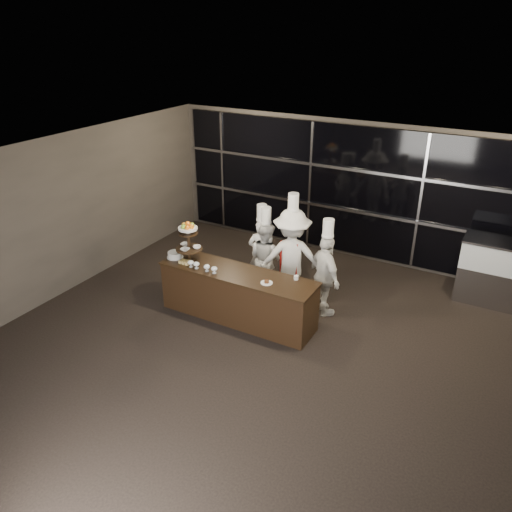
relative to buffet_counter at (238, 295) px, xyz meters
The scene contains 14 objects.
room 2.10m from the buffet_counter, 55.37° to the right, with size 10.00×10.00×10.00m.
window_wall 3.73m from the buffet_counter, 73.19° to the left, with size 8.60×0.10×2.80m.
buffet_counter is the anchor object (origin of this frame).
display_stand 1.33m from the buffet_counter, behind, with size 0.48×0.48×0.74m.
compotes 0.82m from the buffet_counter, 159.18° to the right, with size 0.60×0.11×0.12m.
layer_cake 1.39m from the buffet_counter, behind, with size 0.30×0.30×0.11m.
pastry_squares 1.11m from the buffet_counter, behind, with size 0.20×0.13×0.05m.
small_plate 0.79m from the buffet_counter, ahead, with size 0.20×0.20×0.05m.
chef_cup 1.13m from the buffet_counter, 14.13° to the left, with size 0.08×0.08×0.07m, color white.
display_case 4.82m from the buffet_counter, 35.49° to the left, with size 1.41×0.61×1.24m.
chef_a 1.23m from the buffet_counter, 98.02° to the left, with size 0.60×0.48×1.75m.
chef_b 1.13m from the buffet_counter, 91.64° to the left, with size 0.84×0.74×1.75m.
chef_c 1.22m from the buffet_counter, 60.33° to the left, with size 1.37×1.12×2.14m.
chef_d 1.58m from the buffet_counter, 35.17° to the left, with size 0.93×0.86×1.83m.
Camera 1 is at (2.95, -4.97, 4.86)m, focal length 35.00 mm.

